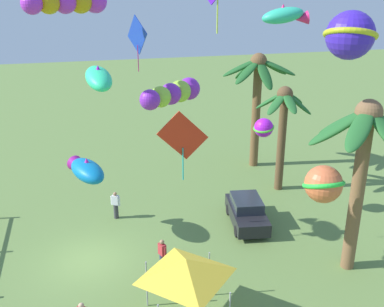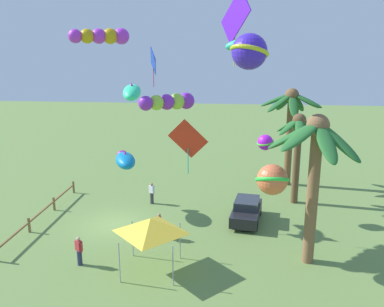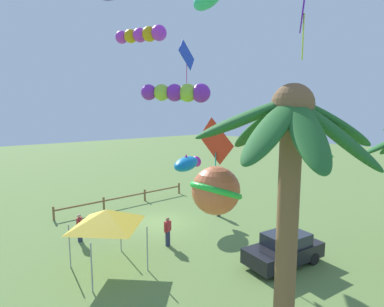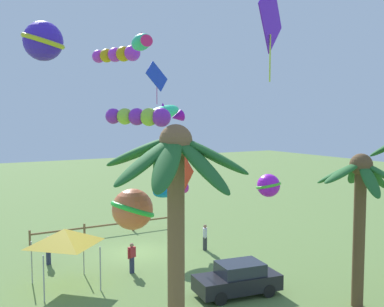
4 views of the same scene
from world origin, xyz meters
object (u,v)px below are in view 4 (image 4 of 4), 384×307
kite_fish_0 (142,42)px  kite_fish_6 (170,189)px  spectator_0 (205,237)px  kite_diamond_10 (157,77)px  kite_ball_8 (269,185)px  kite_tube_7 (140,117)px  spectator_2 (132,258)px  palm_tree_1 (176,181)px  festival_tent (65,237)px  spectator_1 (48,250)px  kite_fish_1 (165,113)px  kite_ball_5 (133,209)px  parked_car_0 (238,279)px  kite_diamond_9 (271,18)px  kite_tube_4 (117,55)px  palm_tree_0 (360,196)px  kite_diamond_3 (181,166)px  kite_ball_2 (43,41)px

kite_fish_0 → kite_fish_6: (-5.22, -7.59, -7.47)m
spectator_0 → kite_diamond_10: 10.26m
kite_fish_6 → kite_ball_8: bearing=90.2°
kite_tube_7 → spectator_2: bearing=-69.7°
palm_tree_1 → festival_tent: 9.02m
spectator_1 → kite_fish_1: bearing=167.1°
kite_ball_8 → kite_ball_5: bearing=-0.9°
parked_car_0 → kite_diamond_9: kite_diamond_9 is taller
parked_car_0 → kite_tube_4: (2.51, -8.32, 10.94)m
palm_tree_0 → spectator_0: (1.29, -10.42, -4.03)m
kite_diamond_3 → kite_tube_4: bearing=-71.0°
festival_tent → kite_fish_1: bearing=-160.3°
palm_tree_0 → festival_tent: size_ratio=2.32×
palm_tree_0 → parked_car_0: 6.62m
kite_diamond_3 → kite_diamond_9: (-3.53, 2.69, 7.33)m
spectator_1 → kite_fish_0: kite_fish_0 is taller
kite_diamond_3 → kite_ball_5: (4.65, 4.72, -0.90)m
kite_ball_5 → kite_ball_8: 6.44m
kite_fish_1 → kite_diamond_10: (1.31, 1.64, 1.93)m
palm_tree_1 → kite_tube_4: kite_tube_4 is taller
spectator_1 → kite_ball_5: size_ratio=0.91×
kite_fish_1 → kite_ball_8: bearing=95.5°
spectator_0 → kite_fish_0: 13.90m
spectator_2 → kite_diamond_10: bearing=-164.5°
kite_ball_2 → kite_diamond_9: kite_diamond_9 is taller
kite_tube_7 → kite_diamond_10: kite_diamond_10 is taller
kite_ball_8 → festival_tent: bearing=-39.3°
palm_tree_0 → spectator_1: size_ratio=4.18×
kite_diamond_9 → kite_tube_7: bearing=-33.2°
kite_tube_7 → palm_tree_1: bearing=74.7°
spectator_0 → spectator_2: (5.49, 1.57, 0.00)m
spectator_1 → kite_tube_7: bearing=130.8°
palm_tree_1 → kite_ball_5: palm_tree_1 is taller
kite_ball_2 → kite_diamond_3: (-7.44, -3.28, -5.26)m
spectator_1 → kite_ball_2: size_ratio=0.73×
spectator_2 → kite_fish_1: kite_fish_1 is taller
spectator_1 → festival_tent: 4.20m
palm_tree_1 → kite_ball_8: palm_tree_1 is taller
palm_tree_0 → spectator_0: size_ratio=4.18×
kite_diamond_10 → spectator_2: bearing=15.5°
spectator_1 → kite_ball_8: (-7.33, 9.94, 4.36)m
kite_fish_0 → kite_ball_8: kite_fish_0 is taller
parked_car_0 → kite_diamond_3: kite_diamond_3 is taller
spectator_2 → kite_fish_0: 11.45m
palm_tree_1 → kite_diamond_3: size_ratio=2.29×
palm_tree_1 → spectator_1: size_ratio=5.01×
festival_tent → kite_diamond_10: kite_diamond_10 is taller
spectator_0 → kite_ball_5: 11.86m
kite_fish_0 → kite_fish_6: kite_fish_0 is taller
parked_car_0 → kite_tube_4: 13.97m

